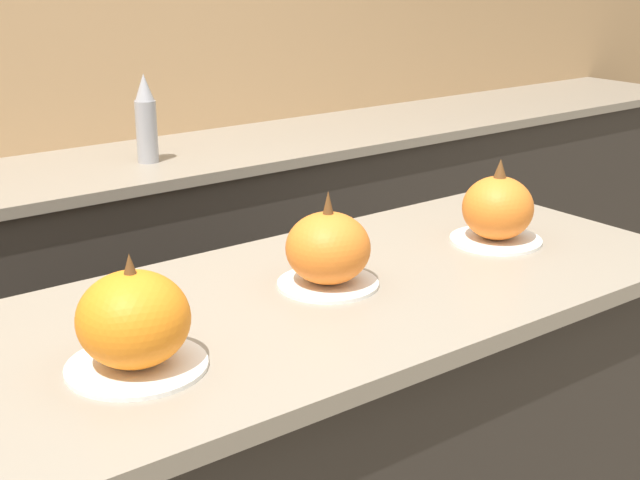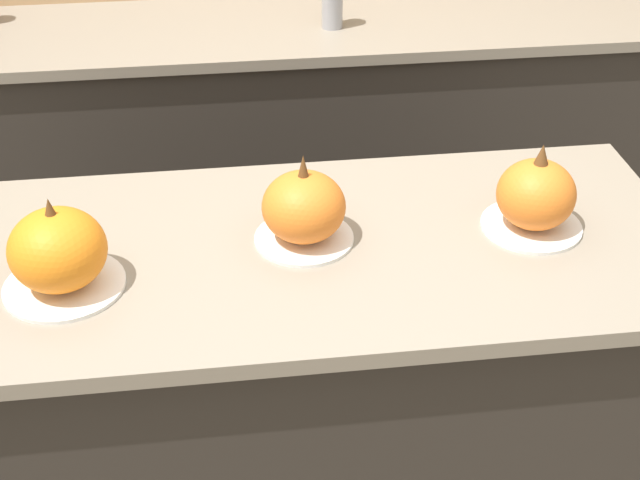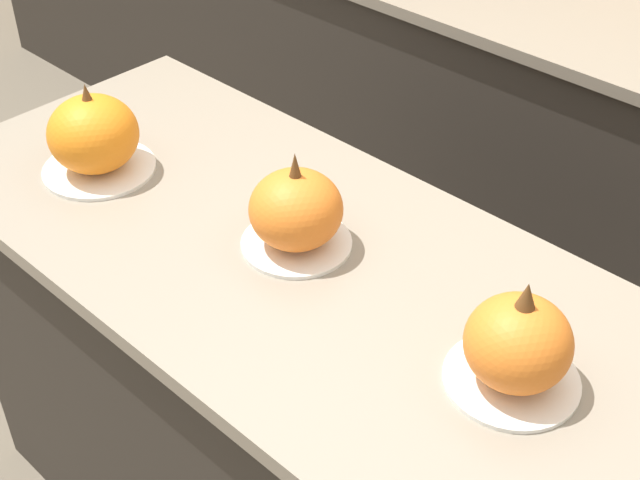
{
  "view_description": "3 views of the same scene",
  "coord_description": "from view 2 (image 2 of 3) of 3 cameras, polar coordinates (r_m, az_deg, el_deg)",
  "views": [
    {
      "loc": [
        -1.03,
        -1.31,
        1.59
      ],
      "look_at": [
        -0.02,
        0.03,
        1.03
      ],
      "focal_mm": 50.0,
      "sensor_mm": 36.0,
      "label": 1
    },
    {
      "loc": [
        -0.16,
        -1.51,
        1.96
      ],
      "look_at": [
        0.03,
        -0.02,
        0.96
      ],
      "focal_mm": 50.0,
      "sensor_mm": 36.0,
      "label": 2
    },
    {
      "loc": [
        0.93,
        -0.89,
        1.94
      ],
      "look_at": [
        0.06,
        0.02,
        0.98
      ],
      "focal_mm": 50.0,
      "sensor_mm": 36.0,
      "label": 3
    }
  ],
  "objects": [
    {
      "name": "pumpkin_cake_right",
      "position": [
        1.9,
        13.64,
        2.72
      ],
      "size": [
        0.21,
        0.21,
        0.2
      ],
      "color": "white",
      "rests_on": "kitchen_island"
    },
    {
      "name": "back_counter",
      "position": [
        3.22,
        -3.57,
        5.9
      ],
      "size": [
        6.0,
        0.6,
        0.92
      ],
      "color": "#2D2823",
      "rests_on": "ground_plane"
    },
    {
      "name": "pumpkin_cake_center",
      "position": [
        1.81,
        -0.89,
        2.02
      ],
      "size": [
        0.21,
        0.21,
        0.2
      ],
      "color": "white",
      "rests_on": "kitchen_island"
    },
    {
      "name": "kitchen_island",
      "position": [
        2.13,
        -0.83,
        -10.75
      ],
      "size": [
        1.6,
        0.7,
        0.93
      ],
      "color": "#2D2823",
      "rests_on": "ground_plane"
    },
    {
      "name": "pumpkin_cake_left",
      "position": [
        1.74,
        -16.41,
        -0.76
      ],
      "size": [
        0.23,
        0.23,
        0.2
      ],
      "color": "white",
      "rests_on": "kitchen_island"
    }
  ]
}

